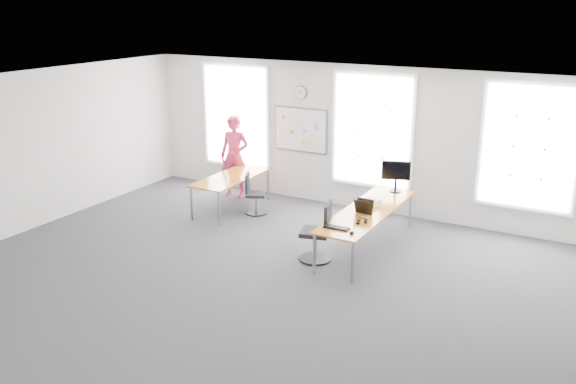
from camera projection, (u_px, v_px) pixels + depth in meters
The scene contains 22 objects.
floor at pixel (258, 279), 9.65m from camera, with size 10.00×10.00×0.00m, color #2C2C31.
ceiling at pixel (255, 89), 8.75m from camera, with size 10.00×10.00×0.00m, color silver.
wall_back at pixel (359, 138), 12.53m from camera, with size 10.00×10.00×0.00m, color silver.
wall_front at pixel (37, 297), 5.86m from camera, with size 10.00×10.00×0.00m, color silver.
wall_left at pixel (32, 151), 11.51m from camera, with size 10.00×10.00×0.00m, color silver.
window_left at pixel (236, 116), 13.83m from camera, with size 1.60×0.06×2.20m, color white.
window_mid at pixel (372, 131), 12.31m from camera, with size 1.60×0.06×2.20m, color white.
window_right at pixel (529, 147), 10.92m from camera, with size 1.60×0.06×2.20m, color white.
desk_right at pixel (368, 212), 10.67m from camera, with size 0.78×2.94×0.72m.
desk_left at pixel (231, 179), 12.67m from camera, with size 0.79×1.98×0.72m.
chair_right at pixel (319, 235), 10.23m from camera, with size 0.57×0.57×1.03m.
chair_left at pixel (254, 196), 12.52m from camera, with size 0.51×0.51×0.85m.
person at pixel (235, 156), 13.49m from camera, with size 0.66×0.44×1.82m, color #BF2850.
whiteboard at pixel (300, 130), 13.12m from camera, with size 1.20×0.03×0.90m, color white.
wall_clock at pixel (301, 93), 12.87m from camera, with size 0.30×0.30×0.04m, color gray.
keyboard at pixel (337, 228), 9.79m from camera, with size 0.42×0.15×0.02m, color black.
mouse at pixel (352, 233), 9.56m from camera, with size 0.07×0.12×0.04m, color black.
lens_cap at pixel (358, 224), 9.99m from camera, with size 0.07×0.07×0.01m, color black.
headphones at pixel (362, 220), 10.02m from camera, with size 0.16×0.09×0.10m.
laptop_sleeve at pixel (364, 207), 10.42m from camera, with size 0.32×0.20×0.26m.
paper_stack at pixel (371, 202), 10.91m from camera, with size 0.28×0.21×0.10m, color beige.
monitor at pixel (396, 173), 11.55m from camera, with size 0.53×0.23×0.61m.
Camera 1 is at (4.68, -7.45, 4.23)m, focal length 38.00 mm.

